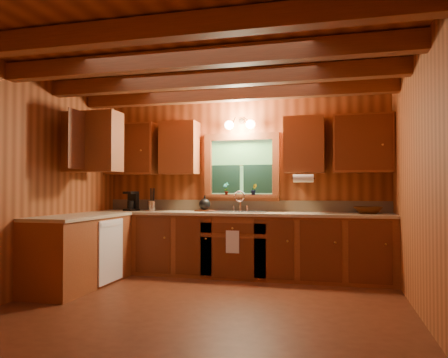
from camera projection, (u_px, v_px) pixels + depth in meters
name	position (u px, v px, depth m)	size (l,w,h in m)	color
room	(206.00, 182.00, 4.52)	(4.20, 4.20, 4.20)	#532614
ceiling_beams	(206.00, 70.00, 4.54)	(4.20, 2.54, 0.18)	brown
base_cabinets	(198.00, 247.00, 5.86)	(4.20, 2.22, 0.86)	brown
countertop	(199.00, 214.00, 5.88)	(4.20, 2.24, 0.04)	tan
backsplash	(242.00, 206.00, 6.34)	(4.20, 0.02, 0.16)	tan
dishwasher_panel	(111.00, 251.00, 5.51)	(0.02, 0.60, 0.80)	white
upper_cabinets	(196.00, 145.00, 6.05)	(4.19, 1.77, 0.78)	brown
window	(242.00, 169.00, 6.33)	(1.12, 0.08, 1.00)	brown
window_sill	(241.00, 196.00, 6.28)	(1.06, 0.14, 0.04)	brown
wall_sconce	(240.00, 124.00, 6.23)	(0.45, 0.21, 0.17)	black
paper_towel_roll	(303.00, 178.00, 5.78)	(0.11, 0.11, 0.27)	white
dish_towel	(232.00, 242.00, 5.73)	(0.18, 0.01, 0.30)	white
sink	(238.00, 215.00, 6.06)	(0.82, 0.48, 0.43)	silver
coffee_maker	(132.00, 201.00, 6.45)	(0.16, 0.21, 0.29)	black
utensil_crock	(152.00, 205.00, 6.41)	(0.12, 0.12, 0.34)	silver
cutting_board	(205.00, 211.00, 6.24)	(0.25, 0.18, 0.02)	#582712
teakettle	(205.00, 204.00, 6.24)	(0.17, 0.17, 0.21)	black
wicker_basket	(368.00, 210.00, 5.67)	(0.38, 0.38, 0.09)	#48230C
potted_plant_left	(226.00, 189.00, 6.30)	(0.10, 0.07, 0.18)	#582712
potted_plant_right	(254.00, 189.00, 6.21)	(0.09, 0.07, 0.16)	#582712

